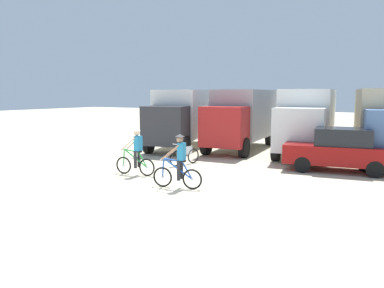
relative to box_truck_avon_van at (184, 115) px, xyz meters
name	(u,v)px	position (x,y,z in m)	size (l,w,h in m)	color
ground_plane	(142,191)	(3.87, -9.22, -1.87)	(120.00, 120.00, 0.00)	beige
box_truck_avon_van	(184,115)	(0.00, 0.00, 0.00)	(3.57, 7.07, 3.35)	white
box_truck_grey_hauler	(242,116)	(3.27, 0.95, 0.00)	(2.75, 6.87, 3.35)	#9E9EA3
box_truck_white_box	(307,118)	(6.84, 0.96, 0.00)	(2.96, 6.93, 3.35)	white
sedan_parked	(339,150)	(8.97, -2.87, -0.99)	(4.40, 2.31, 1.76)	maroon
cyclist_orange_shirt	(136,153)	(2.27, -7.46, -1.03)	(1.73, 0.52, 1.82)	black
cyclist_cowboy_hat	(179,163)	(4.75, -8.39, -1.03)	(1.71, 0.55, 1.82)	black
bicycle_spare	(185,156)	(2.83, -4.73, -1.48)	(0.67, 1.67, 0.97)	black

